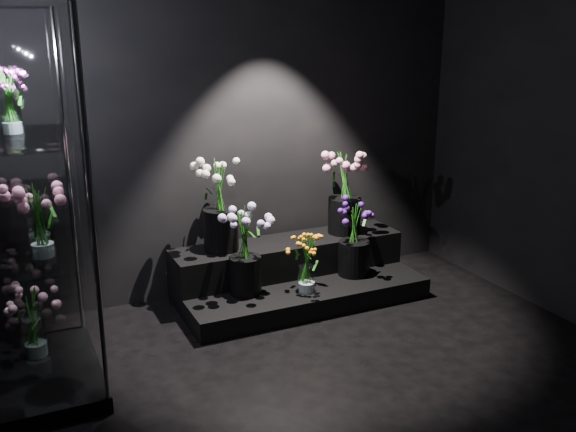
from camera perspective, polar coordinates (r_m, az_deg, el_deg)
floor at (r=4.01m, az=6.52°, el=-16.08°), size 4.00×4.00×0.00m
wall_back at (r=5.23m, az=-4.55°, el=8.24°), size 4.00×0.00×4.00m
display_riser at (r=5.32m, az=0.56°, el=-5.18°), size 1.96×0.87×0.44m
display_case at (r=4.00m, az=-22.12°, el=0.56°), size 0.62×1.03×2.27m
bouquet_orange_bells at (r=4.95m, az=1.68°, el=-4.14°), size 0.35×0.35×0.46m
bouquet_lilac at (r=4.87m, az=-3.87°, el=-2.54°), size 0.46×0.46×0.69m
bouquet_purple at (r=5.28m, az=5.92°, el=-1.93°), size 0.39×0.39×0.61m
bouquet_cream_roses at (r=5.03m, az=-6.06°, el=1.46°), size 0.41×0.41×0.72m
bouquet_pink_roses at (r=5.46m, az=5.09°, el=2.35°), size 0.36×0.36×0.70m
bouquet_case_pink at (r=3.87m, az=-21.21°, el=-0.23°), size 0.35×0.35×0.43m
bouquet_case_magenta at (r=4.05m, az=-23.53°, el=9.34°), size 0.23×0.23×0.36m
bouquet_case_base_pink at (r=4.44m, az=-21.74°, el=-8.59°), size 0.43×0.43×0.47m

